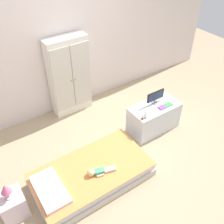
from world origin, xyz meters
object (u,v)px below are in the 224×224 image
at_px(book_purple, 162,107).
at_px(doll, 96,172).
at_px(tv_stand, 154,117).
at_px(book_green, 168,105).
at_px(rocking_horse_toy, 145,115).
at_px(table_lamp, 6,189).
at_px(nightstand, 13,205).
at_px(wardrobe, 69,76).
at_px(tv_monitor, 156,96).
at_px(bed, 92,174).

bearing_deg(book_purple, doll, -166.44).
relative_size(doll, tv_stand, 0.46).
bearing_deg(doll, book_green, 12.52).
bearing_deg(rocking_horse_toy, book_purple, 5.56).
relative_size(doll, rocking_horse_toy, 3.31).
relative_size(table_lamp, book_green, 1.51).
bearing_deg(nightstand, wardrobe, 43.89).
height_order(table_lamp, tv_stand, table_lamp).
xyz_separation_m(nightstand, tv_monitor, (2.49, 0.32, 0.43)).
distance_m(tv_stand, tv_monitor, 0.38).
distance_m(table_lamp, book_green, 2.63).
xyz_separation_m(bed, wardrobe, (0.51, 1.59, 0.59)).
distance_m(nightstand, rocking_horse_toy, 2.14).
bearing_deg(nightstand, table_lamp, 3.58).
distance_m(doll, wardrobe, 1.82).
height_order(doll, table_lamp, table_lamp).
bearing_deg(table_lamp, doll, -10.43).
bearing_deg(book_purple, book_green, 0.00).
bearing_deg(wardrobe, doll, -106.51).
height_order(wardrobe, rocking_horse_toy, wardrobe).
distance_m(nightstand, book_purple, 2.53).
bearing_deg(rocking_horse_toy, doll, -163.54).
bearing_deg(doll, tv_monitor, 19.76).
bearing_deg(wardrobe, bed, -107.85).
relative_size(table_lamp, tv_stand, 0.27).
xyz_separation_m(rocking_horse_toy, book_green, (0.52, 0.04, -0.05)).
bearing_deg(wardrobe, book_green, -51.39).
bearing_deg(book_green, doll, -167.48).
bearing_deg(doll, wardrobe, 73.49).
relative_size(bed, table_lamp, 7.09).
xyz_separation_m(doll, nightstand, (-1.05, 0.19, -0.09)).
xyz_separation_m(table_lamp, rocking_horse_toy, (2.11, 0.12, 0.02)).
bearing_deg(tv_stand, wardrobe, 125.34).
bearing_deg(doll, table_lamp, 169.57).
height_order(nightstand, tv_monitor, tv_monitor).
distance_m(bed, wardrobe, 1.77).
distance_m(bed, nightstand, 1.05).
relative_size(tv_stand, rocking_horse_toy, 7.17).
relative_size(bed, doll, 4.11).
height_order(wardrobe, book_green, wardrobe).
bearing_deg(book_green, book_purple, 180.00).
relative_size(bed, book_green, 10.73).
distance_m(tv_stand, book_purple, 0.27).
xyz_separation_m(nightstand, book_green, (2.63, 0.16, 0.31)).
height_order(rocking_horse_toy, book_green, rocking_horse_toy).
bearing_deg(tv_stand, book_green, -26.94).
distance_m(tv_monitor, book_purple, 0.21).
bearing_deg(rocking_horse_toy, wardrobe, 111.73).
bearing_deg(table_lamp, bed, -5.18).
relative_size(wardrobe, rocking_horse_toy, 12.02).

